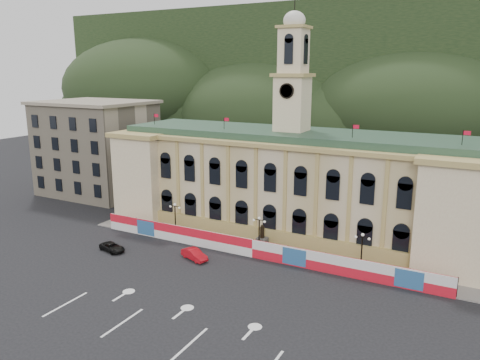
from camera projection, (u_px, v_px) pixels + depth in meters
The scene contains 13 objects.
ground at pixel (190, 306), 49.91m from camera, with size 260.00×260.00×0.00m, color black.
lane_markings at pixel (161, 328), 45.61m from camera, with size 26.00×10.00×0.02m, color white, non-canonical shape.
hill_ridge at pixel (401, 86), 150.25m from camera, with size 230.00×80.00×64.00m.
city_hall at pixel (289, 181), 71.85m from camera, with size 56.20×17.60×37.10m.
side_building_left at pixel (97, 147), 93.98m from camera, with size 21.00×17.00×18.60m.
hoarding_fence at pixel (253, 248), 62.54m from camera, with size 50.00×0.44×2.50m.
pavement at pixel (261, 250), 65.14m from camera, with size 56.00×5.50×0.16m, color slate.
statue at pixel (262, 242), 65.10m from camera, with size 1.40×1.40×3.72m.
lamp_left at pixel (175, 216), 70.20m from camera, with size 1.96×0.44×5.15m.
lamp_center at pixel (259, 231), 63.81m from camera, with size 1.96×0.44×5.15m.
lamp_right at pixel (362, 249), 57.42m from camera, with size 1.96×0.44×5.15m.
red_sedan at pixel (194, 254), 61.95m from camera, with size 4.48×2.82×1.39m, color red.
black_suv at pixel (112, 247), 64.84m from camera, with size 4.47×2.83×1.15m, color black.
Camera 1 is at (26.07, -37.65, 24.57)m, focal length 35.00 mm.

